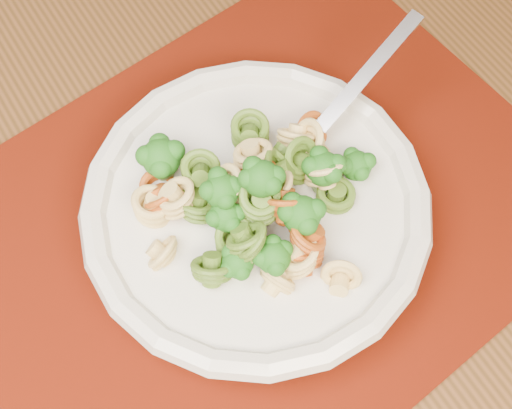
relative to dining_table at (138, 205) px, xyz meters
name	(u,v)px	position (x,y,z in m)	size (l,w,h in m)	color
dining_table	(138,205)	(0.00, 0.00, 0.00)	(1.46, 1.08, 0.71)	#583419
placemat	(257,217)	(0.08, -0.10, 0.10)	(0.46, 0.36, 0.00)	#4C0E03
pasta_bowl	(256,211)	(0.08, -0.11, 0.13)	(0.25, 0.25, 0.05)	beige
pasta_broccoli_heap	(256,201)	(0.08, -0.11, 0.15)	(0.21, 0.21, 0.06)	#E5C871
fork	(297,154)	(0.12, -0.08, 0.15)	(0.19, 0.02, 0.01)	silver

